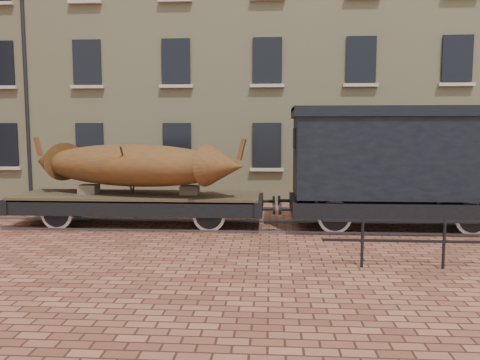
{
  "coord_description": "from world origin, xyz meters",
  "views": [
    {
      "loc": [
        1.15,
        -13.14,
        2.74
      ],
      "look_at": [
        0.25,
        0.5,
        1.3
      ],
      "focal_mm": 35.0,
      "sensor_mm": 36.0,
      "label": 1
    }
  ],
  "objects": [
    {
      "name": "rail_track",
      "position": [
        0.0,
        0.0,
        0.03
      ],
      "size": [
        30.0,
        1.52,
        0.06
      ],
      "color": "#59595E",
      "rests_on": "ground"
    },
    {
      "name": "flatcar_wagon",
      "position": [
        -2.64,
        -0.0,
        0.74
      ],
      "size": [
        7.85,
        2.13,
        1.18
      ],
      "color": "#483A27",
      "rests_on": "ground"
    },
    {
      "name": "warehouse_cream",
      "position": [
        3.0,
        9.99,
        7.0
      ],
      "size": [
        40.0,
        10.19,
        14.0
      ],
      "color": "tan",
      "rests_on": "ground"
    },
    {
      "name": "goods_van",
      "position": [
        4.65,
        -0.0,
        2.13
      ],
      "size": [
        6.56,
        2.39,
        3.4
      ],
      "color": "black",
      "rests_on": "ground"
    },
    {
      "name": "iron_boat",
      "position": [
        -2.83,
        -0.0,
        1.77
      ],
      "size": [
        6.84,
        3.45,
        1.64
      ],
      "color": "brown",
      "rests_on": "flatcar_wagon"
    },
    {
      "name": "ground",
      "position": [
        0.0,
        0.0,
        0.0
      ],
      "size": [
        90.0,
        90.0,
        0.0
      ],
      "primitive_type": "plane",
      "color": "brown"
    }
  ]
}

